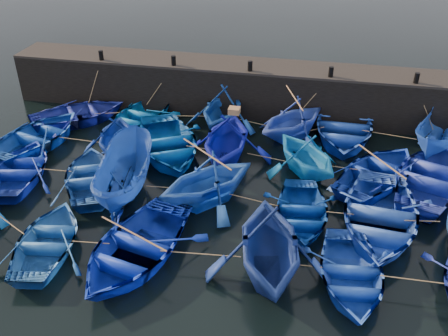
% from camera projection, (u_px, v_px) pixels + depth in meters
% --- Properties ---
extents(ground, '(120.00, 120.00, 0.00)m').
position_uv_depth(ground, '(206.00, 228.00, 18.50)').
color(ground, black).
rests_on(ground, ground).
extents(quay_wall, '(26.00, 2.50, 2.50)m').
position_uv_depth(quay_wall, '(252.00, 89.00, 26.61)').
color(quay_wall, black).
rests_on(quay_wall, ground).
extents(quay_top, '(26.00, 2.50, 0.12)m').
position_uv_depth(quay_top, '(253.00, 66.00, 25.93)').
color(quay_top, black).
rests_on(quay_top, quay_wall).
extents(bollard_0, '(0.24, 0.24, 0.50)m').
position_uv_depth(bollard_0, '(101.00, 55.00, 26.41)').
color(bollard_0, black).
rests_on(bollard_0, quay_top).
extents(bollard_1, '(0.24, 0.24, 0.50)m').
position_uv_depth(bollard_1, '(174.00, 60.00, 25.71)').
color(bollard_1, black).
rests_on(bollard_1, quay_top).
extents(bollard_2, '(0.24, 0.24, 0.50)m').
position_uv_depth(bollard_2, '(250.00, 66.00, 25.01)').
color(bollard_2, black).
rests_on(bollard_2, quay_top).
extents(bollard_3, '(0.24, 0.24, 0.50)m').
position_uv_depth(bollard_3, '(331.00, 72.00, 24.31)').
color(bollard_3, black).
rests_on(bollard_3, quay_top).
extents(bollard_4, '(0.24, 0.24, 0.50)m').
position_uv_depth(bollard_4, '(417.00, 78.00, 23.62)').
color(bollard_4, black).
rests_on(bollard_4, quay_top).
extents(boat_0, '(5.93, 5.75, 1.00)m').
position_uv_depth(boat_0, '(79.00, 113.00, 25.82)').
color(boat_0, navy).
rests_on(boat_0, ground).
extents(boat_1, '(4.22, 5.16, 0.94)m').
position_uv_depth(boat_1, '(139.00, 115.00, 25.67)').
color(boat_1, '#0659A1').
rests_on(boat_1, ground).
extents(boat_2, '(3.97, 4.51, 2.22)m').
position_uv_depth(boat_2, '(222.00, 108.00, 24.96)').
color(boat_2, '#154799').
rests_on(boat_2, ground).
extents(boat_3, '(5.32, 5.42, 2.16)m').
position_uv_depth(boat_3, '(293.00, 119.00, 23.91)').
color(boat_3, blue).
rests_on(boat_3, ground).
extents(boat_4, '(4.20, 5.84, 1.21)m').
position_uv_depth(boat_4, '(343.00, 128.00, 24.19)').
color(boat_4, '#173B96').
rests_on(boat_4, ground).
extents(boat_5, '(3.31, 4.83, 1.75)m').
position_uv_depth(boat_5, '(439.00, 135.00, 22.95)').
color(boat_5, blue).
rests_on(boat_5, ground).
extents(boat_6, '(4.96, 5.96, 1.07)m').
position_uv_depth(boat_6, '(38.00, 135.00, 23.67)').
color(boat_6, '#0E3C95').
rests_on(boat_6, ground).
extents(boat_7, '(4.22, 4.58, 2.01)m').
position_uv_depth(boat_7, '(116.00, 136.00, 22.63)').
color(boat_7, navy).
rests_on(boat_7, ground).
extents(boat_8, '(6.21, 6.88, 1.17)m').
position_uv_depth(boat_8, '(167.00, 143.00, 22.88)').
color(boat_8, '#044891').
rests_on(boat_8, ground).
extents(boat_9, '(4.10, 4.72, 2.44)m').
position_uv_depth(boat_9, '(227.00, 138.00, 21.97)').
color(boat_9, '#0C159E').
rests_on(boat_9, ground).
extents(boat_10, '(5.03, 5.13, 2.05)m').
position_uv_depth(boat_10, '(307.00, 154.00, 21.18)').
color(boat_10, blue).
rests_on(boat_10, ground).
extents(boat_11, '(5.73, 6.18, 1.04)m').
position_uv_depth(boat_11, '(379.00, 172.00, 20.84)').
color(boat_11, navy).
rests_on(boat_11, ground).
extents(boat_12, '(5.67, 6.66, 1.17)m').
position_uv_depth(boat_12, '(433.00, 176.00, 20.46)').
color(boat_12, '#2236B4').
rests_on(boat_12, ground).
extents(boat_13, '(4.13, 5.12, 0.94)m').
position_uv_depth(boat_13, '(21.00, 168.00, 21.24)').
color(boat_13, '#132B9C').
rests_on(boat_13, ground).
extents(boat_14, '(4.73, 5.40, 0.93)m').
position_uv_depth(boat_14, '(91.00, 176.00, 20.74)').
color(boat_14, '#1E4C8E').
rests_on(boat_14, ground).
extents(boat_15, '(2.64, 5.35, 1.98)m').
position_uv_depth(boat_15, '(124.00, 174.00, 19.85)').
color(boat_15, '#1E48A0').
rests_on(boat_15, ground).
extents(boat_16, '(5.57, 5.60, 2.24)m').
position_uv_depth(boat_16, '(207.00, 179.00, 19.29)').
color(boat_16, blue).
rests_on(boat_16, ground).
extents(boat_17, '(3.42, 4.45, 0.86)m').
position_uv_depth(boat_17, '(302.00, 211.00, 18.67)').
color(boat_17, navy).
rests_on(boat_17, ground).
extents(boat_18, '(4.61, 6.12, 1.20)m').
position_uv_depth(boat_18, '(379.00, 216.00, 18.13)').
color(boat_18, blue).
rests_on(boat_18, ground).
extents(boat_21, '(3.68, 4.67, 0.88)m').
position_uv_depth(boat_21, '(49.00, 240.00, 17.23)').
color(boat_21, '#2059A7').
rests_on(boat_21, ground).
extents(boat_22, '(4.93, 6.10, 1.12)m').
position_uv_depth(boat_22, '(135.00, 247.00, 16.74)').
color(boat_22, '#0E2AC2').
rests_on(boat_22, ground).
extents(boat_23, '(5.00, 5.52, 2.52)m').
position_uv_depth(boat_23, '(269.00, 244.00, 15.81)').
color(boat_23, navy).
rests_on(boat_23, ground).
extents(boat_24, '(3.53, 4.62, 0.89)m').
position_uv_depth(boat_24, '(351.00, 274.00, 15.81)').
color(boat_24, blue).
rests_on(boat_24, ground).
extents(wooden_crate, '(0.48, 0.45, 0.26)m').
position_uv_depth(wooden_crate, '(234.00, 111.00, 21.21)').
color(wooden_crate, olive).
rests_on(wooden_crate, boat_9).
extents(mooring_ropes, '(17.75, 11.84, 2.10)m').
position_uv_depth(mooring_ropes, '(233.00, 145.00, 22.16)').
color(mooring_ropes, tan).
rests_on(mooring_ropes, ground).
extents(loose_oars, '(10.59, 11.92, 1.25)m').
position_uv_depth(loose_oars, '(263.00, 156.00, 19.75)').
color(loose_oars, '#99724C').
rests_on(loose_oars, ground).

